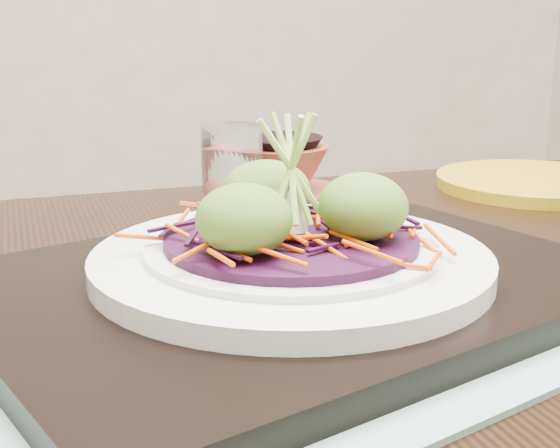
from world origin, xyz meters
name	(u,v)px	position (x,y,z in m)	size (l,w,h in m)	color
dining_table	(331,409)	(-0.06, -0.09, 0.63)	(1.22, 0.85, 0.73)	black
placemat	(291,301)	(-0.10, -0.10, 0.73)	(0.50, 0.39, 0.00)	gray
serving_tray	(291,285)	(-0.10, -0.10, 0.75)	(0.43, 0.32, 0.02)	black
white_plate	(291,260)	(-0.10, -0.10, 0.76)	(0.28, 0.28, 0.02)	silver
cabbage_bed	(291,240)	(-0.10, -0.10, 0.78)	(0.18, 0.18, 0.01)	#2C0825
carrot_julienne	(291,228)	(-0.10, -0.10, 0.79)	(0.22, 0.22, 0.01)	#CD4003
guacamole_scoops	(292,206)	(-0.10, -0.10, 0.80)	(0.15, 0.14, 0.05)	#4E7222
scallion_garnish	(291,175)	(-0.10, -0.10, 0.82)	(0.06, 0.06, 0.10)	#9DC850
water_glass	(232,169)	(-0.05, 0.17, 0.78)	(0.06, 0.06, 0.09)	white
terracotta_bowl_set	(280,175)	(0.01, 0.20, 0.76)	(0.18, 0.18, 0.06)	maroon
yellow_plate	(533,182)	(0.31, 0.14, 0.74)	(0.23, 0.23, 0.01)	#A58412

